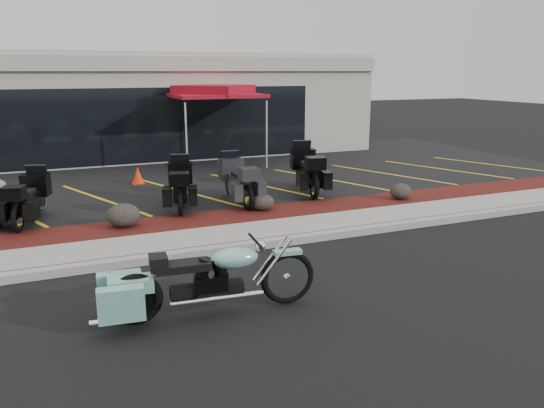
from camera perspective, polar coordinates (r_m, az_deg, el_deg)
name	(u,v)px	position (r m, az deg, el deg)	size (l,w,h in m)	color
ground	(264,265)	(9.52, -0.86, -6.54)	(90.00, 90.00, 0.00)	black
curb	(247,246)	(10.29, -2.75, -4.51)	(24.00, 0.25, 0.15)	gray
sidewalk	(235,236)	(10.92, -4.03, -3.42)	(24.00, 1.20, 0.15)	gray
mulch_bed	(217,221)	(12.01, -5.90, -1.80)	(24.00, 1.20, 0.16)	#360F0C
upper_lot	(167,178)	(17.11, -11.26, 2.80)	(26.00, 9.60, 0.15)	black
dealership_building	(132,104)	(23.01, -14.80, 10.31)	(18.00, 8.16, 4.00)	#AAA499
boulder_left	(123,215)	(11.58, -15.71, -1.18)	(0.71, 0.59, 0.50)	black
boulder_mid	(263,202)	(12.49, -0.99, 0.20)	(0.55, 0.45, 0.39)	black
boulder_right	(401,191)	(13.97, 13.66, 1.35)	(0.58, 0.48, 0.41)	black
hero_cruiser	(287,270)	(7.80, 1.66, -7.07)	(3.08, 0.78, 1.08)	#7ABEB1
touring_black_front	(38,190)	(13.22, -23.86, 1.43)	(1.99, 0.76, 1.16)	black
touring_black_mid	(181,177)	(13.58, -9.80, 2.85)	(2.07, 0.79, 1.20)	black
touring_grey	(230,173)	(13.87, -4.55, 3.29)	(2.10, 0.80, 1.22)	#2A2B2F
touring_black_rear	(302,163)	(15.08, 3.20, 4.39)	(2.28, 0.87, 1.33)	black
traffic_cone	(138,175)	(15.99, -14.23, 3.01)	(0.34, 0.34, 0.49)	#EE3107
popup_canopy	(214,93)	(18.63, -6.23, 11.83)	(3.08, 3.08, 2.74)	silver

